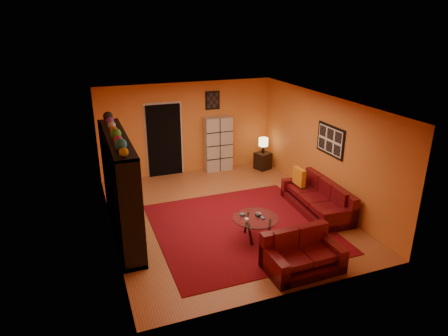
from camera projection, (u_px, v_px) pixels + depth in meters
name	position (u px, v px, depth m)	size (l,w,h in m)	color
floor	(225.00, 214.00, 9.18)	(6.00, 6.00, 0.00)	#97552E
ceiling	(225.00, 102.00, 8.26)	(6.00, 6.00, 0.00)	white
wall_back	(188.00, 128.00, 11.35)	(6.00, 6.00, 0.00)	orange
wall_front	(295.00, 223.00, 6.09)	(6.00, 6.00, 0.00)	orange
wall_left	(107.00, 176.00, 7.89)	(6.00, 6.00, 0.00)	orange
wall_right	(323.00, 149.00, 9.55)	(6.00, 6.00, 0.00)	orange
rug	(241.00, 227.00, 8.60)	(3.60, 3.60, 0.01)	#5B0A13
doorway	(164.00, 140.00, 11.18)	(0.95, 0.10, 2.04)	black
wall_art_right	(330.00, 140.00, 9.17)	(0.03, 1.00, 0.70)	black
wall_art_back	(213.00, 100.00, 11.31)	(0.42, 0.03, 0.52)	black
entertainment_unit	(120.00, 186.00, 8.05)	(0.45, 3.00, 2.10)	black
tv	(123.00, 190.00, 8.10)	(0.11, 0.88, 0.50)	black
sofa	(320.00, 199.00, 9.28)	(0.97, 2.11, 0.85)	#4D0A11
loveseat	(301.00, 254.00, 7.13)	(1.36, 0.84, 0.85)	#4D0A11
throw_pillow	(299.00, 177.00, 9.67)	(0.12, 0.42, 0.42)	orange
coffee_table	(256.00, 220.00, 8.04)	(0.93, 0.93, 0.47)	silver
storage_cabinet	(218.00, 144.00, 11.63)	(0.80, 0.35, 1.59)	beige
bowl_chair	(129.00, 196.00, 9.46)	(0.65, 0.65, 0.54)	black
side_table	(263.00, 161.00, 11.88)	(0.40, 0.40, 0.50)	black
table_lamp	(263.00, 142.00, 11.68)	(0.27, 0.27, 0.46)	black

